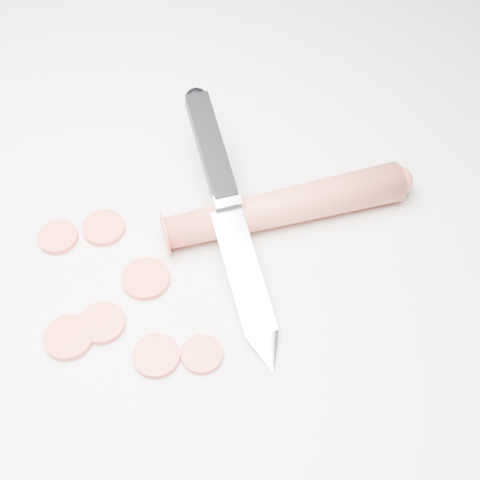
% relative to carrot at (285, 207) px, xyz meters
% --- Properties ---
extents(ground, '(2.40, 2.40, 0.00)m').
position_rel_carrot_xyz_m(ground, '(-0.09, -0.10, -0.02)').
color(ground, silver).
rests_on(ground, ground).
extents(carrot, '(0.18, 0.17, 0.03)m').
position_rel_carrot_xyz_m(carrot, '(0.00, 0.00, 0.00)').
color(carrot, '#CF4F38').
rests_on(carrot, ground).
extents(carrot_slice_0, '(0.04, 0.04, 0.01)m').
position_rel_carrot_xyz_m(carrot_slice_0, '(-0.17, -0.11, -0.02)').
color(carrot_slice_0, '#E14734').
rests_on(carrot_slice_0, ground).
extents(carrot_slice_1, '(0.04, 0.04, 0.01)m').
position_rel_carrot_xyz_m(carrot_slice_1, '(-0.11, -0.19, -0.02)').
color(carrot_slice_1, '#E14734').
rests_on(carrot_slice_1, ground).
extents(carrot_slice_2, '(0.04, 0.04, 0.01)m').
position_rel_carrot_xyz_m(carrot_slice_2, '(-0.08, -0.11, -0.02)').
color(carrot_slice_2, '#E14734').
rests_on(carrot_slice_2, ground).
extents(carrot_slice_3, '(0.04, 0.04, 0.01)m').
position_rel_carrot_xyz_m(carrot_slice_3, '(-0.03, -0.17, -0.02)').
color(carrot_slice_3, '#E14734').
rests_on(carrot_slice_3, ground).
extents(carrot_slice_4, '(0.03, 0.03, 0.01)m').
position_rel_carrot_xyz_m(carrot_slice_4, '(-0.00, -0.15, -0.02)').
color(carrot_slice_4, '#E14734').
rests_on(carrot_slice_4, ground).
extents(carrot_slice_5, '(0.04, 0.04, 0.01)m').
position_rel_carrot_xyz_m(carrot_slice_5, '(-0.14, -0.08, -0.02)').
color(carrot_slice_5, '#E14734').
rests_on(carrot_slice_5, ground).
extents(carrot_slice_6, '(0.04, 0.04, 0.01)m').
position_rel_carrot_xyz_m(carrot_slice_6, '(-0.09, -0.16, -0.02)').
color(carrot_slice_6, '#E14734').
rests_on(carrot_slice_6, ground).
extents(kitchen_knife, '(0.20, 0.21, 0.08)m').
position_rel_carrot_xyz_m(kitchen_knife, '(-0.03, -0.04, 0.02)').
color(kitchen_knife, silver).
rests_on(kitchen_knife, ground).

